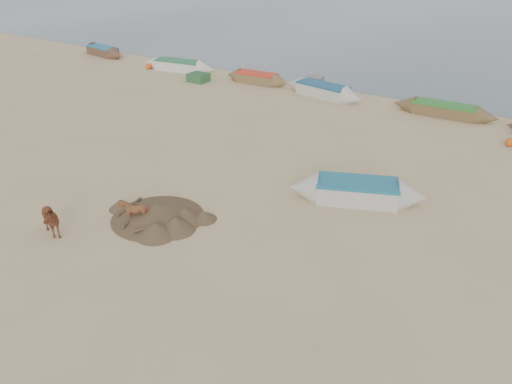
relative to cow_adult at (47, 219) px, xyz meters
The scene contains 7 objects.
ground 5.69m from the cow_adult, 14.34° to the left, with size 140.00×140.00×0.00m, color tan.
cow_adult is the anchor object (origin of this frame).
calf_front 3.03m from the cow_adult, 50.42° to the left, with size 0.79×0.89×0.98m, color brown.
near_canoe 11.98m from the cow_adult, 46.15° to the left, with size 5.53×1.46×0.89m, color beige, non-canonical shape.
debris_pile 3.95m from the cow_adult, 51.89° to the left, with size 3.62×3.62×0.56m, color brown.
waterline_canoes 21.93m from the cow_adult, 77.64° to the left, with size 61.67×4.33×0.85m.
beach_clutter 23.51m from the cow_adult, 65.26° to the left, with size 43.50×5.83×0.64m.
Camera 1 is at (9.41, -10.14, 9.82)m, focal length 35.00 mm.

